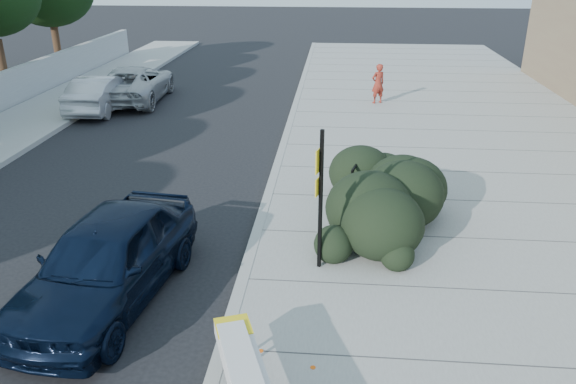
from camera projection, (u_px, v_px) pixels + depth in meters
The scene contains 11 objects.
ground at pixel (243, 286), 10.38m from camera, with size 120.00×120.00×0.00m, color black.
sidewalk_near at pixel (488, 189), 14.49m from camera, with size 11.20×50.00×0.15m, color gray.
curb_near at pixel (273, 181), 14.93m from camera, with size 0.22×50.00×0.17m, color #9E9E99.
bench at pixel (247, 379), 7.07m from camera, with size 1.28×2.43×0.72m.
bike_rack at pixel (355, 181), 13.12m from camera, with size 0.22×0.69×1.02m.
sign_post at pixel (320, 192), 10.15m from camera, with size 0.14×0.31×2.72m.
hedge at pixel (380, 185), 12.33m from camera, with size 2.20×4.40×1.65m, color black.
sedan_navy at pixel (107, 260), 9.69m from camera, with size 1.86×4.62×1.58m, color black.
wagon_silver at pixel (101, 93), 21.75m from camera, with size 1.46×4.18×1.38m, color #B1B1B6.
suv_silver at pixel (134, 83), 23.21m from camera, with size 2.41×5.23×1.45m, color #AFB2B5.
pedestrian at pixel (378, 84), 22.24m from camera, with size 0.57×0.37×1.56m, color maroon.
Camera 1 is at (1.60, -8.77, 5.65)m, focal length 35.00 mm.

